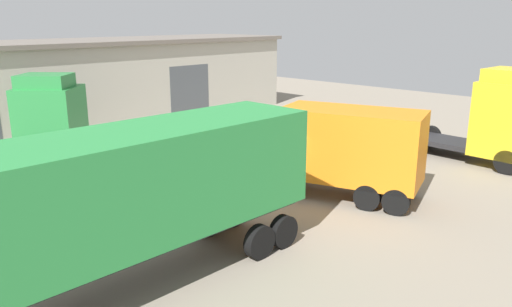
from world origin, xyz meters
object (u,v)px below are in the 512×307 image
object	(u,v)px
tractor_unit_green	(47,125)
traffic_cone	(203,197)
container_trailer_green	(120,193)
box_truck_black	(329,146)
gravel_pile	(335,123)
tractor_unit_yellow	(496,120)

from	to	relation	value
tractor_unit_green	traffic_cone	size ratio (longest dim) A/B	11.16
container_trailer_green	box_truck_black	world-z (taller)	container_trailer_green
container_trailer_green	box_truck_black	xyz separation A→B (m)	(9.32, 0.67, -0.69)
box_truck_black	gravel_pile	world-z (taller)	box_truck_black
tractor_unit_green	traffic_cone	xyz separation A→B (m)	(1.88, -8.26, -1.73)
tractor_unit_green	gravel_pile	size ratio (longest dim) A/B	1.77
box_truck_black	traffic_cone	size ratio (longest dim) A/B	13.53
box_truck_black	tractor_unit_yellow	world-z (taller)	tractor_unit_yellow
traffic_cone	gravel_pile	bearing A→B (deg)	13.64
gravel_pile	traffic_cone	distance (m)	12.96
tractor_unit_yellow	traffic_cone	bearing A→B (deg)	-110.94
tractor_unit_green	gravel_pile	world-z (taller)	tractor_unit_green
traffic_cone	box_truck_black	bearing A→B (deg)	-33.02
gravel_pile	traffic_cone	world-z (taller)	gravel_pile
tractor_unit_green	tractor_unit_yellow	world-z (taller)	tractor_unit_yellow
box_truck_black	tractor_unit_yellow	bearing A→B (deg)	-127.16
container_trailer_green	gravel_pile	distance (m)	19.03
traffic_cone	tractor_unit_green	bearing A→B (deg)	102.82
tractor_unit_green	container_trailer_green	world-z (taller)	tractor_unit_green
tractor_unit_yellow	traffic_cone	xyz separation A→B (m)	(-12.64, 5.72, -1.83)
tractor_unit_yellow	box_truck_black	bearing A→B (deg)	-106.33
container_trailer_green	gravel_pile	world-z (taller)	container_trailer_green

